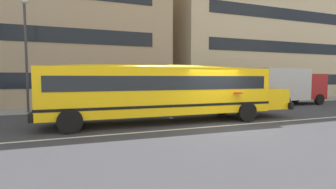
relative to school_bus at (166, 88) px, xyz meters
The scene contains 8 objects.
ground_plane 3.10m from the school_bus, 42.74° to the right, with size 400.00×400.00×0.00m, color #38383D.
sidewalk_far 7.07m from the school_bus, 73.66° to the left, with size 120.00×3.00×0.01m, color gray.
lane_centreline 3.10m from the school_bus, 42.74° to the right, with size 110.00×0.16×0.01m, color silver.
school_bus is the anchor object (origin of this frame).
box_truck 12.34m from the school_bus, 18.89° to the left, with size 6.08×2.56×2.82m.
street_lamp 9.37m from the school_bus, 138.94° to the left, with size 0.44×0.44×6.80m.
apartment_block_far_left 16.87m from the school_bus, 118.46° to the left, with size 21.87×11.15×16.50m.
apartment_block_far_centre 21.74m from the school_bus, 40.15° to the left, with size 21.22×10.56×16.50m.
Camera 1 is at (-5.95, -9.39, 2.15)m, focal length 26.62 mm.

